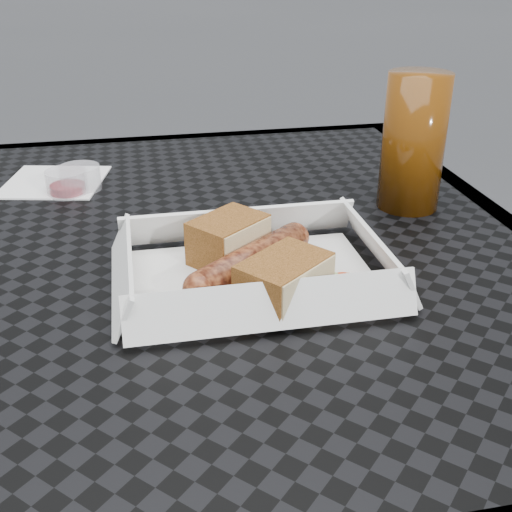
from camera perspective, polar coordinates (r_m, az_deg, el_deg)
The scene contains 10 objects.
patio_table at distance 0.70m, azimuth -8.17°, elevation -4.62°, with size 0.80×0.80×0.74m.
food_tray at distance 0.59m, azimuth -0.19°, elevation -1.98°, with size 0.22×0.15×0.00m, color white.
bratwurst at distance 0.59m, azimuth -0.49°, elevation -0.46°, with size 0.13×0.11×0.03m.
bread_near at distance 0.61m, azimuth -2.47°, elevation 1.47°, with size 0.07×0.05×0.04m, color brown.
bread_far at distance 0.55m, azimuth 2.51°, elevation -2.15°, with size 0.08×0.05×0.04m, color brown.
veg_garnish at distance 0.57m, azimuth 7.68°, elevation -2.85°, with size 0.03×0.03×0.00m.
napkin at distance 0.87m, azimuth -17.46°, elevation 6.31°, with size 0.12×0.12×0.00m, color white.
condiment_cup_sauce at distance 0.82m, azimuth -16.46°, elevation 6.30°, with size 0.05×0.05×0.03m, color maroon.
condiment_cup_empty at distance 0.83m, azimuth -15.36°, elevation 6.72°, with size 0.05×0.05×0.03m, color silver.
drink_glass at distance 0.75m, azimuth 13.83°, elevation 9.78°, with size 0.07×0.07×0.15m, color #512806.
Camera 1 is at (-0.02, -0.60, 1.03)m, focal length 45.00 mm.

